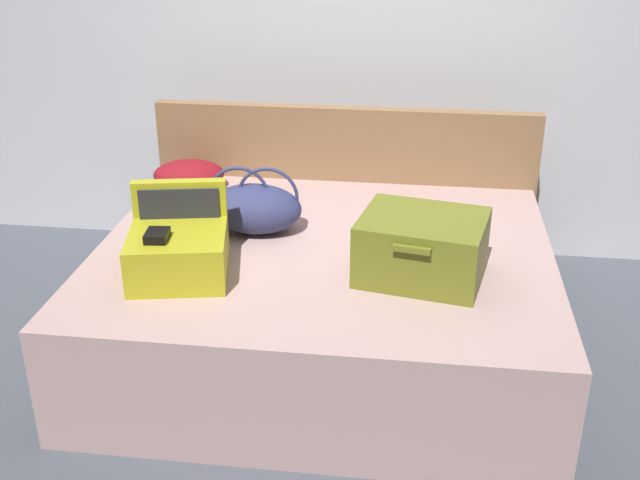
# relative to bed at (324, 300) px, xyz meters

# --- Properties ---
(ground_plane) EXTENTS (12.00, 12.00, 0.00)m
(ground_plane) POSITION_rel_bed_xyz_m (0.00, -0.40, -0.27)
(ground_plane) COLOR #4C515B
(back_wall) EXTENTS (8.00, 0.10, 2.60)m
(back_wall) POSITION_rel_bed_xyz_m (0.00, 1.25, 1.03)
(back_wall) COLOR silver
(back_wall) RESTS_ON ground
(bed) EXTENTS (2.03, 1.71, 0.53)m
(bed) POSITION_rel_bed_xyz_m (0.00, 0.00, 0.00)
(bed) COLOR #BC9993
(bed) RESTS_ON ground
(headboard) EXTENTS (2.07, 0.08, 0.94)m
(headboard) POSITION_rel_bed_xyz_m (0.00, 0.89, 0.20)
(headboard) COLOR olive
(headboard) RESTS_ON ground
(hard_case_large) EXTENTS (0.57, 0.49, 0.26)m
(hard_case_large) POSITION_rel_bed_xyz_m (0.43, -0.21, 0.40)
(hard_case_large) COLOR olive
(hard_case_large) RESTS_ON bed
(hard_case_medium) EXTENTS (0.47, 0.48, 0.35)m
(hard_case_medium) POSITION_rel_bed_xyz_m (-0.56, -0.33, 0.39)
(hard_case_medium) COLOR gold
(hard_case_medium) RESTS_ON bed
(duffel_bag) EXTENTS (0.45, 0.30, 0.32)m
(duffel_bag) POSITION_rel_bed_xyz_m (-0.34, 0.14, 0.39)
(duffel_bag) COLOR navy
(duffel_bag) RESTS_ON bed
(pillow_near_headboard) EXTENTS (0.42, 0.34, 0.15)m
(pillow_near_headboard) POSITION_rel_bed_xyz_m (-0.81, 0.65, 0.34)
(pillow_near_headboard) COLOR maroon
(pillow_near_headboard) RESTS_ON bed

